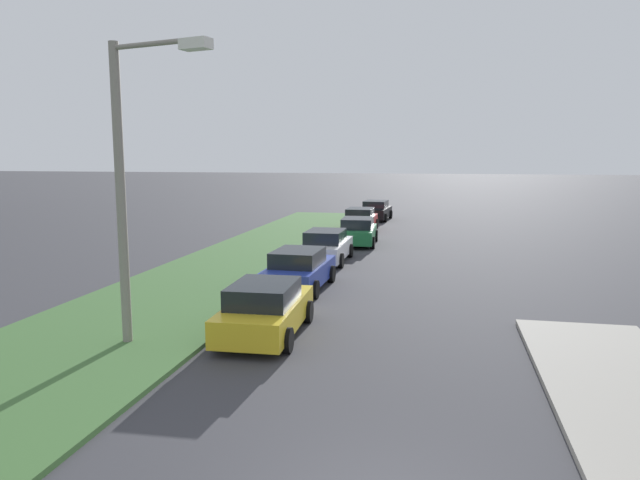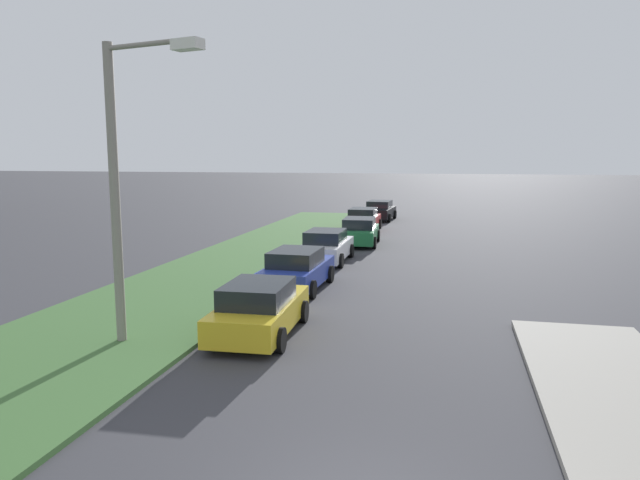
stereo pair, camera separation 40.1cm
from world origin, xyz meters
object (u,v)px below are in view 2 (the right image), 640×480
Objects in this scene: parked_car_blue at (297,270)px; parked_car_green at (359,232)px; parked_car_black at (380,211)px; parked_car_red at (363,220)px; streetlight at (125,173)px; parked_car_yellow at (259,309)px; parked_car_white at (326,246)px.

parked_car_green is (11.03, -0.57, 0.00)m from parked_car_blue.
parked_car_blue is at bearing -177.30° from parked_car_black.
streetlight is (-24.04, 2.33, 3.67)m from parked_car_red.
parked_car_blue is at bearing 2.41° from parked_car_yellow.
parked_car_green and parked_car_red have the same top height.
parked_car_green is 18.79m from streetlight.
parked_car_blue is 16.89m from parked_car_red.
parked_car_yellow and parked_car_black have the same top height.
parked_car_blue is 5.57m from parked_car_white.
parked_car_yellow is 11.10m from parked_car_white.
parked_car_green is at bearing -173.79° from parked_car_red.
streetlight reaches higher than parked_car_yellow.
parked_car_red is at bearing 3.59° from parked_car_green.
parked_car_red is 6.47m from parked_car_black.
parked_car_white is (5.57, 0.10, 0.00)m from parked_car_blue.
parked_car_blue is at bearing -179.02° from parked_car_white.
parked_car_yellow is 0.58× the size of streetlight.
parked_car_red and parked_car_black have the same top height.
parked_car_yellow is at bearing -174.31° from parked_car_blue.
parked_car_white and parked_car_black have the same top height.
parked_car_black is at bearing -1.52° from parked_car_yellow.
parked_car_yellow is at bearing -178.99° from parked_car_red.
parked_car_green is 5.90m from parked_car_red.
streetlight reaches higher than parked_car_blue.
parked_car_black is (17.78, -0.31, 0.00)m from parked_car_white.
parked_car_white is at bearing 169.97° from parked_car_green.
parked_car_blue and parked_car_black have the same top height.
parked_car_white is at bearing 0.76° from parked_car_yellow.
parked_car_yellow is 5.54m from parked_car_blue.
parked_car_black is (28.87, 0.22, 0.00)m from parked_car_yellow.
parked_car_yellow is 22.42m from parked_car_red.
streetlight reaches higher than parked_car_green.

